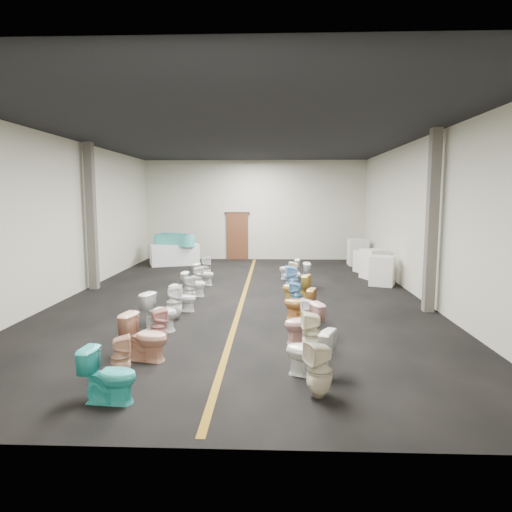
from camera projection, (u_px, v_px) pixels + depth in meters
The scene contains 41 objects.
floor at pixel (243, 297), 13.14m from camera, with size 16.00×16.00×0.00m, color black.
ceiling at pixel (243, 137), 12.56m from camera, with size 16.00×16.00×0.00m, color black.
wall_back at pixel (255, 210), 20.78m from camera, with size 10.00×10.00×0.00m, color beige.
wall_front at pixel (194, 254), 4.92m from camera, with size 10.00×10.00×0.00m, color beige.
wall_left at pixel (69, 218), 13.04m from camera, with size 16.00×16.00×0.00m, color beige.
wall_right at pixel (423, 219), 12.66m from camera, with size 16.00×16.00×0.00m, color beige.
aisle_stripe at pixel (243, 297), 13.14m from camera, with size 0.12×15.60×0.01m, color brown.
back_door at pixel (237, 237), 20.90m from camera, with size 1.00×0.10×2.10m, color #562D19.
door_frame at pixel (237, 213), 20.78m from camera, with size 1.15×0.08×0.10m, color #331C11.
column_left at pixel (91, 217), 14.02m from camera, with size 0.25×0.25×4.50m, color #59544C.
column_right at pixel (432, 222), 11.18m from camera, with size 0.25×0.25×4.50m, color #59544C.
display_table at pixel (174, 254), 19.26m from camera, with size 1.97×0.99×0.88m, color white.
bathtub at pixel (174, 240), 19.17m from camera, with size 1.81×1.01×0.55m.
appliance_crate_a at pixel (382, 271), 14.79m from camera, with size 0.74×0.74×0.95m, color white.
appliance_crate_b at pixel (374, 264), 15.99m from camera, with size 0.75×0.75×1.03m, color silver.
appliance_crate_c at pixel (366, 262), 17.36m from camera, with size 0.72×0.72×0.82m, color silver.
appliance_crate_d at pixel (358, 252), 19.13m from camera, with size 0.76×0.76×1.09m, color silver.
toilet_left_0 at pixel (110, 375), 6.35m from camera, with size 0.44×0.77×0.78m, color #2EB4AE.
toilet_left_1 at pixel (121, 357), 7.20m from camera, with size 0.31×0.32×0.69m, color #E0A689.
toilet_left_2 at pixel (145, 337), 8.00m from camera, with size 0.46×0.81×0.83m, color #E4A485.
toilet_left_3 at pixel (159, 326), 8.86m from camera, with size 0.32×0.33×0.72m, color #D4958F.
toilet_left_4 at pixel (160, 312), 9.80m from camera, with size 0.45×0.79×0.80m, color silver.
toilet_left_5 at pixel (174, 302), 10.66m from camera, with size 0.37×0.38×0.82m, color white.
toilet_left_6 at pixel (183, 298), 11.46m from camera, with size 0.37×0.65×0.67m, color white.
toilet_left_7 at pixel (189, 289), 12.40m from camera, with size 0.33×0.34×0.74m, color silver.
toilet_left_8 at pixel (194, 284), 13.17m from camera, with size 0.40×0.69×0.71m, color white.
toilet_left_9 at pixel (197, 278), 14.05m from camera, with size 0.33×0.34×0.73m, color silver.
toilet_left_10 at pixel (204, 274), 14.89m from camera, with size 0.39×0.68×0.70m, color white.
toilet_left_11 at pixel (205, 268), 15.89m from camera, with size 0.36×0.37×0.80m, color silver.
toilet_right_0 at pixel (319, 370), 6.50m from camera, with size 0.37×0.38×0.82m, color beige.
toilet_right_1 at pixel (309, 352), 7.28m from camera, with size 0.44×0.78×0.79m, color white.
toilet_right_2 at pixel (312, 334), 8.23m from camera, with size 0.36×0.37×0.81m, color #F0E8C5.
toilet_right_3 at pixel (303, 323), 8.96m from camera, with size 0.44×0.77×0.78m, color beige.
toilet_right_4 at pixel (308, 314), 9.87m from camera, with size 0.31×0.31×0.68m, color white.
toilet_right_5 at pixel (299, 303), 10.72m from camera, with size 0.41×0.73×0.74m, color #DE9142.
toilet_right_6 at pixel (296, 296), 11.65m from camera, with size 0.32×0.32×0.70m, color #629BCA.
toilet_right_7 at pixel (296, 288), 12.45m from camera, with size 0.43×0.75×0.77m, color #E6C249.
toilet_right_8 at pixel (292, 280), 13.42m from camera, with size 0.39×0.39×0.86m, color #7FB7EB.
toilet_right_9 at pixel (297, 276), 14.14m from camera, with size 0.47×0.82×0.84m, color silver.
toilet_right_10 at pixel (294, 272), 15.11m from camera, with size 0.33×0.34×0.74m, color beige.
toilet_right_11 at pixel (289, 269), 15.91m from camera, with size 0.40×0.70×0.72m, color white.
Camera 1 is at (0.86, -12.86, 2.86)m, focal length 32.00 mm.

